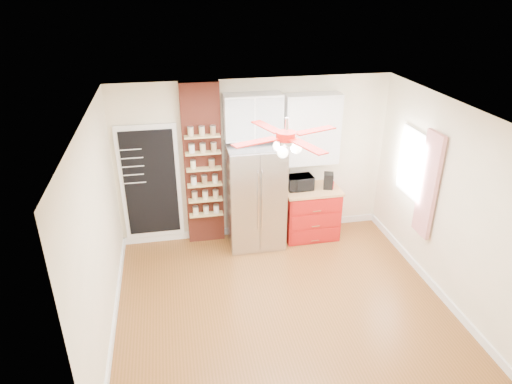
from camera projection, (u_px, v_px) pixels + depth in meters
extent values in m
plane|color=brown|center=(281.00, 303.00, 6.35)|extent=(4.50, 4.50, 0.00)
plane|color=white|center=(287.00, 113.00, 5.18)|extent=(4.50, 4.50, 0.00)
cube|color=beige|center=(254.00, 160.00, 7.53)|extent=(4.50, 0.02, 2.70)
cube|color=beige|center=(340.00, 325.00, 3.99)|extent=(4.50, 0.02, 2.70)
cube|color=beige|center=(99.00, 235.00, 5.37)|extent=(0.02, 4.00, 2.70)
cube|color=beige|center=(445.00, 202.00, 6.15)|extent=(0.02, 4.00, 2.70)
cube|color=white|center=(151.00, 183.00, 7.32)|extent=(0.95, 0.04, 1.95)
cube|color=black|center=(151.00, 184.00, 7.30)|extent=(0.82, 0.02, 1.78)
cube|color=maroon|center=(203.00, 166.00, 7.32)|extent=(0.60, 0.16, 2.70)
cube|color=#A8A7AC|center=(255.00, 196.00, 7.40)|extent=(0.90, 0.70, 1.75)
cube|color=white|center=(253.00, 116.00, 7.03)|extent=(0.90, 0.35, 0.70)
cube|color=#9E1310|center=(310.00, 213.00, 7.81)|extent=(0.90, 0.60, 0.86)
cube|color=#AF7C4C|center=(312.00, 190.00, 7.61)|extent=(0.94, 0.64, 0.04)
cube|color=white|center=(312.00, 129.00, 7.33)|extent=(0.90, 0.30, 1.15)
cube|color=white|center=(413.00, 164.00, 6.86)|extent=(0.04, 0.75, 1.05)
cube|color=red|center=(428.00, 185.00, 6.41)|extent=(0.06, 0.40, 1.55)
cylinder|color=silver|center=(286.00, 126.00, 5.25)|extent=(0.05, 0.05, 0.20)
cylinder|color=maroon|center=(286.00, 136.00, 5.30)|extent=(0.24, 0.24, 0.10)
sphere|color=white|center=(286.00, 149.00, 5.37)|extent=(0.13, 0.13, 0.13)
imported|color=black|center=(300.00, 183.00, 7.54)|extent=(0.44, 0.31, 0.23)
cube|color=black|center=(328.00, 181.00, 7.57)|extent=(0.20, 0.22, 0.26)
cylinder|color=#BC0A14|center=(331.00, 184.00, 7.57)|extent=(0.11, 0.11, 0.15)
cylinder|color=#A72F09|center=(331.00, 182.00, 7.66)|extent=(0.11, 0.11, 0.15)
cylinder|color=#EDEBB5|center=(193.00, 165.00, 7.14)|extent=(0.09, 0.09, 0.13)
cylinder|color=#8B6847|center=(212.00, 164.00, 7.18)|extent=(0.13, 0.13, 0.13)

